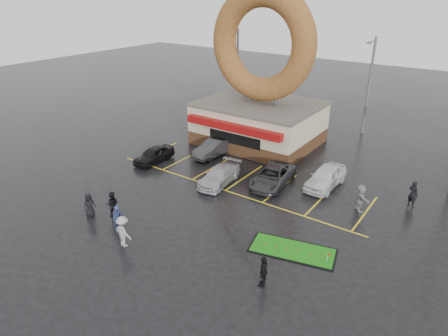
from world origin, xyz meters
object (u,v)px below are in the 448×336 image
Objects in this scene: car_white at (326,177)px; car_dgrey at (214,148)px; donut_shop at (260,94)px; car_grey at (272,176)px; car_black at (154,155)px; dumpster at (209,127)px; person_cameraman at (264,271)px; streetlight_left at (237,69)px; car_silver at (219,175)px; putting_green at (293,250)px; streetlight_mid at (369,84)px; person_blue at (118,219)px.

car_dgrey is at bearing -178.42° from car_white.
donut_shop is 6.40m from car_dgrey.
car_grey is at bearing -148.42° from car_white.
car_black is 8.04m from dumpster.
person_cameraman is at bearing -36.95° from dumpster.
streetlight_left is 18.88m from car_grey.
streetlight_left is at bearing -157.60° from person_cameraman.
car_silver is 0.86× the size of putting_green.
dumpster is (-10.31, 6.05, -0.01)m from car_grey.
streetlight_left is at bearing 130.14° from putting_green.
car_silver reaches higher than putting_green.
car_grey is 2.92× the size of person_cameraman.
person_cameraman reaches higher than putting_green.
putting_green is at bearing -77.80° from car_white.
dumpster is at bearing 136.69° from car_dgrey.
streetlight_left is 1.82× the size of putting_green.
streetlight_mid is 2.41× the size of car_black.
car_silver is at bearing -60.39° from streetlight_left.
putting_green is (3.01, -21.17, -4.75)m from streetlight_mid.
person_blue is 17.48m from dumpster.
car_dgrey is 16.24m from person_cameraman.
streetlight_left reaches higher than person_blue.
putting_green is (14.60, -4.40, -0.60)m from car_black.
streetlight_mid reaches higher than car_black.
person_cameraman is 0.90× the size of dumpster.
car_silver is 2.67× the size of person_blue.
streetlight_mid is 2.06× the size of car_white.
car_black is 4.99m from car_dgrey.
person_blue is at bearing -156.39° from putting_green.
car_silver is 3.81m from car_grey.
donut_shop reaches higher than streetlight_left.
car_silver is 9.13m from putting_green.
car_dgrey is 0.87× the size of car_grey.
donut_shop is 9.41m from car_grey.
car_white is (8.46, -4.97, -3.72)m from donut_shop.
streetlight_left is at bearing 99.08° from car_black.
car_grey reaches higher than car_silver.
car_white is 14.50m from person_blue.
putting_green is (1.55, -8.25, -0.71)m from car_white.
car_white is at bearing -8.05° from dumpster.
car_black is 6.59m from car_silver.
car_silver is (3.40, -3.91, -0.07)m from car_dgrey.
car_dgrey is 2.30× the size of dumpster.
donut_shop is at bearing 96.80° from car_silver.
car_white is (3.24, 1.87, 0.09)m from car_grey.
streetlight_mid is 20.80m from car_black.
car_grey is (3.22, 2.03, 0.04)m from car_silver.
car_white reaches higher than car_black.
streetlight_mid is at bearing 173.47° from person_cameraman.
donut_shop reaches higher than car_grey.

